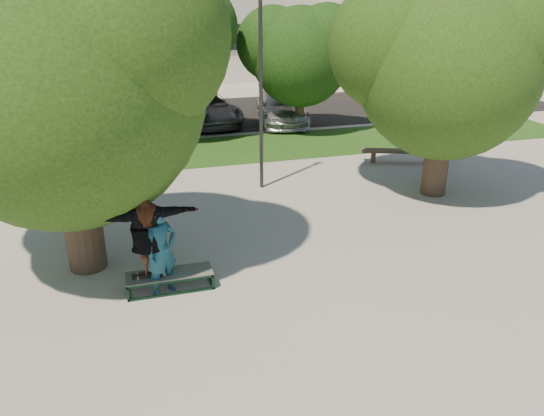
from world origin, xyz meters
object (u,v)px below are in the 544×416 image
object	(u,v)px
tree_right	(445,58)
lamppost	(261,88)
bench	(406,152)
car_dark	(162,101)
car_silver_b	(281,106)
bystander	(161,251)
grind_box	(170,281)
car_grey	(205,108)
tree_left	(55,70)

from	to	relation	value
tree_right	lamppost	xyz separation A→B (m)	(-4.92, 1.92, -0.94)
bench	car_dark	xyz separation A→B (m)	(-7.82, 10.16, 0.37)
bench	car_silver_b	world-z (taller)	car_silver_b
bystander	car_silver_b	world-z (taller)	bystander
bystander	car_dark	xyz separation A→B (m)	(1.54, 16.75, -0.18)
grind_box	car_grey	size ratio (longest dim) A/B	0.35
lamppost	bench	distance (m)	6.43
grind_box	car_dark	distance (m)	16.73
tree_right	car_silver_b	bearing A→B (deg)	98.97
lamppost	car_dark	world-z (taller)	lamppost
tree_right	bystander	bearing A→B (deg)	-156.76
lamppost	bystander	distance (m)	7.01
bench	car_grey	world-z (taller)	car_grey
bystander	tree_left	bearing A→B (deg)	105.69
tree_left	bench	xyz separation A→B (m)	(11.03, 4.91, -4.01)
grind_box	car_silver_b	world-z (taller)	car_silver_b
grind_box	lamppost	bearing A→B (deg)	57.53
car_dark	car_silver_b	bearing A→B (deg)	-24.36
bench	grind_box	bearing A→B (deg)	-124.46
bystander	grind_box	bearing A→B (deg)	4.93
grind_box	bench	distance (m)	11.29
tree_right	grind_box	size ratio (longest dim) A/B	3.62
lamppost	car_dark	size ratio (longest dim) A/B	1.29
tree_right	bench	bearing A→B (deg)	74.35
car_grey	tree_left	bearing A→B (deg)	-119.07
car_silver_b	tree_right	bearing A→B (deg)	-71.22
bystander	bench	xyz separation A→B (m)	(9.36, 6.58, -0.55)
tree_right	car_grey	world-z (taller)	tree_right
car_grey	bystander	bearing A→B (deg)	-110.90
car_silver_b	grind_box	bearing A→B (deg)	-106.00
tree_left	lamppost	bearing A→B (deg)	36.42
bench	car_grey	size ratio (longest dim) A/B	0.61
bench	car_dark	size ratio (longest dim) A/B	0.66
grind_box	car_dark	xyz separation A→B (m)	(1.42, 16.66, 0.59)
bench	car_silver_b	xyz separation A→B (m)	(-2.46, 7.50, 0.34)
tree_left	bench	world-z (taller)	tree_left
tree_left	grind_box	bearing A→B (deg)	-41.65
tree_left	car_grey	size ratio (longest dim) A/B	1.37
car_grey	car_silver_b	distance (m)	3.60
tree_left	car_grey	xyz separation A→B (m)	(5.04, 13.13, -3.70)
car_dark	grind_box	bearing A→B (deg)	-92.78
lamppost	car_dark	bearing A→B (deg)	100.57
car_dark	car_grey	world-z (taller)	car_dark
bench	car_dark	world-z (taller)	car_dark
car_grey	lamppost	bearing A→B (deg)	-96.52
tree_left	tree_right	distance (m)	10.41
car_silver_b	bench	bearing A→B (deg)	-62.02
bench	car_grey	bearing A→B (deg)	146.42
grind_box	car_dark	bearing A→B (deg)	85.14
grind_box	bystander	size ratio (longest dim) A/B	0.94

